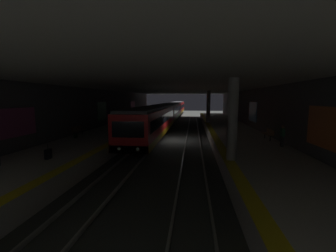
{
  "coord_description": "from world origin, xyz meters",
  "views": [
    {
      "loc": [
        -23.18,
        -2.17,
        4.47
      ],
      "look_at": [
        3.38,
        0.87,
        1.14
      ],
      "focal_mm": 23.44,
      "sensor_mm": 36.0,
      "label": 1
    }
  ],
  "objects_px": {
    "pillar_far": "(208,107)",
    "metro_train": "(171,111)",
    "person_waiting_near": "(113,125)",
    "suitcase_rolling": "(48,154)",
    "bench_right_mid": "(121,118)",
    "person_standing_far": "(229,116)",
    "bench_left_mid": "(269,133)",
    "bench_right_near": "(78,130)",
    "person_walking_mid": "(282,135)",
    "pillar_near": "(233,120)",
    "backpack_on_floor": "(76,136)"
  },
  "relations": [
    {
      "from": "bench_right_mid",
      "to": "person_waiting_near",
      "type": "height_order",
      "value": "person_waiting_near"
    },
    {
      "from": "bench_right_mid",
      "to": "person_walking_mid",
      "type": "distance_m",
      "value": 22.93
    },
    {
      "from": "pillar_far",
      "to": "bench_right_near",
      "type": "height_order",
      "value": "pillar_far"
    },
    {
      "from": "person_standing_far",
      "to": "bench_right_near",
      "type": "bearing_deg",
      "value": 130.76
    },
    {
      "from": "person_waiting_near",
      "to": "person_walking_mid",
      "type": "relative_size",
      "value": 1.01
    },
    {
      "from": "person_waiting_near",
      "to": "suitcase_rolling",
      "type": "relative_size",
      "value": 1.8
    },
    {
      "from": "pillar_near",
      "to": "pillar_far",
      "type": "relative_size",
      "value": 1.0
    },
    {
      "from": "bench_right_mid",
      "to": "person_waiting_near",
      "type": "relative_size",
      "value": 1.09
    },
    {
      "from": "bench_right_mid",
      "to": "bench_right_near",
      "type": "bearing_deg",
      "value": 180.0
    },
    {
      "from": "pillar_far",
      "to": "person_standing_far",
      "type": "distance_m",
      "value": 3.52
    },
    {
      "from": "pillar_far",
      "to": "person_waiting_near",
      "type": "distance_m",
      "value": 15.37
    },
    {
      "from": "bench_right_near",
      "to": "person_walking_mid",
      "type": "xyz_separation_m",
      "value": [
        -2.92,
        -17.08,
        0.3
      ]
    },
    {
      "from": "person_walking_mid",
      "to": "suitcase_rolling",
      "type": "height_order",
      "value": "person_walking_mid"
    },
    {
      "from": "bench_left_mid",
      "to": "person_waiting_near",
      "type": "bearing_deg",
      "value": 84.53
    },
    {
      "from": "bench_right_near",
      "to": "person_waiting_near",
      "type": "distance_m",
      "value": 3.19
    },
    {
      "from": "bench_right_near",
      "to": "suitcase_rolling",
      "type": "height_order",
      "value": "suitcase_rolling"
    },
    {
      "from": "backpack_on_floor",
      "to": "metro_train",
      "type": "bearing_deg",
      "value": -12.61
    },
    {
      "from": "backpack_on_floor",
      "to": "bench_right_mid",
      "type": "bearing_deg",
      "value": 2.2
    },
    {
      "from": "pillar_far",
      "to": "metro_train",
      "type": "distance_m",
      "value": 13.49
    },
    {
      "from": "metro_train",
      "to": "bench_right_mid",
      "type": "distance_m",
      "value": 13.76
    },
    {
      "from": "bench_right_near",
      "to": "pillar_far",
      "type": "bearing_deg",
      "value": -45.08
    },
    {
      "from": "person_standing_far",
      "to": "pillar_near",
      "type": "bearing_deg",
      "value": 171.44
    },
    {
      "from": "pillar_far",
      "to": "suitcase_rolling",
      "type": "distance_m",
      "value": 23.24
    },
    {
      "from": "pillar_near",
      "to": "metro_train",
      "type": "relative_size",
      "value": 0.08
    },
    {
      "from": "bench_right_mid",
      "to": "suitcase_rolling",
      "type": "xyz_separation_m",
      "value": [
        -20.22,
        -2.5,
        -0.24
      ]
    },
    {
      "from": "pillar_far",
      "to": "person_walking_mid",
      "type": "height_order",
      "value": "pillar_far"
    },
    {
      "from": "bench_left_mid",
      "to": "person_standing_far",
      "type": "distance_m",
      "value": 13.95
    },
    {
      "from": "person_waiting_near",
      "to": "backpack_on_floor",
      "type": "xyz_separation_m",
      "value": [
        -2.6,
        2.4,
        -0.64
      ]
    },
    {
      "from": "pillar_far",
      "to": "backpack_on_floor",
      "type": "bearing_deg",
      "value": 139.02
    },
    {
      "from": "person_waiting_near",
      "to": "suitcase_rolling",
      "type": "height_order",
      "value": "person_waiting_near"
    },
    {
      "from": "pillar_near",
      "to": "person_standing_far",
      "type": "relative_size",
      "value": 2.77
    },
    {
      "from": "person_walking_mid",
      "to": "bench_left_mid",
      "type": "bearing_deg",
      "value": 0.26
    },
    {
      "from": "bench_right_near",
      "to": "person_waiting_near",
      "type": "relative_size",
      "value": 1.09
    },
    {
      "from": "bench_left_mid",
      "to": "bench_right_near",
      "type": "xyz_separation_m",
      "value": [
        0.13,
        17.07,
        0.0
      ]
    },
    {
      "from": "pillar_near",
      "to": "metro_train",
      "type": "bearing_deg",
      "value": 11.79
    },
    {
      "from": "person_standing_far",
      "to": "backpack_on_floor",
      "type": "bearing_deg",
      "value": 134.44
    },
    {
      "from": "person_standing_far",
      "to": "suitcase_rolling",
      "type": "xyz_separation_m",
      "value": [
        -21.63,
        13.48,
        -0.61
      ]
    },
    {
      "from": "bench_left_mid",
      "to": "person_waiting_near",
      "type": "xyz_separation_m",
      "value": [
        1.35,
        14.14,
        0.31
      ]
    },
    {
      "from": "bench_right_near",
      "to": "person_walking_mid",
      "type": "distance_m",
      "value": 17.33
    },
    {
      "from": "person_standing_far",
      "to": "backpack_on_floor",
      "type": "height_order",
      "value": "person_standing_far"
    },
    {
      "from": "metro_train",
      "to": "bench_right_near",
      "type": "distance_m",
      "value": 25.38
    },
    {
      "from": "backpack_on_floor",
      "to": "suitcase_rolling",
      "type": "bearing_deg",
      "value": -163.06
    },
    {
      "from": "bench_right_mid",
      "to": "person_standing_far",
      "type": "bearing_deg",
      "value": -84.95
    },
    {
      "from": "metro_train",
      "to": "bench_right_near",
      "type": "xyz_separation_m",
      "value": [
        -24.57,
        6.33,
        -0.45
      ]
    },
    {
      "from": "bench_right_mid",
      "to": "pillar_near",
      "type": "bearing_deg",
      "value": -146.12
    },
    {
      "from": "bench_left_mid",
      "to": "person_waiting_near",
      "type": "height_order",
      "value": "person_waiting_near"
    },
    {
      "from": "person_walking_mid",
      "to": "backpack_on_floor",
      "type": "bearing_deg",
      "value": 84.67
    },
    {
      "from": "suitcase_rolling",
      "to": "backpack_on_floor",
      "type": "xyz_separation_m",
      "value": [
        6.47,
        1.97,
        -0.08
      ]
    },
    {
      "from": "person_walking_mid",
      "to": "suitcase_rolling",
      "type": "bearing_deg",
      "value": 108.68
    },
    {
      "from": "pillar_far",
      "to": "metro_train",
      "type": "bearing_deg",
      "value": 29.2
    }
  ]
}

